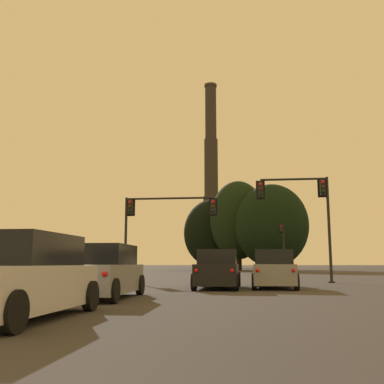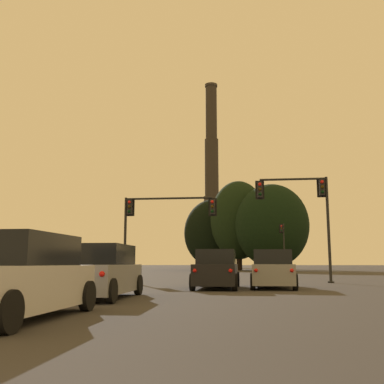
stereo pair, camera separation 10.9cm
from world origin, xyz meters
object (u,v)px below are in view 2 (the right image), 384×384
Objects in this scene: traffic_light_overhead_right at (304,202)px; smokestack at (212,193)px; traffic_light_far_right at (283,240)px; suv_left_lane_third at (16,277)px; suv_left_lane_second at (101,272)px; suv_right_lane_front at (273,270)px; suv_center_lane_front at (217,270)px; traffic_light_overhead_left at (156,216)px.

smokestack reaches higher than traffic_light_overhead_right.
traffic_light_overhead_right is 1.00× the size of traffic_light_far_right.
traffic_light_far_right is 0.12× the size of smokestack.
suv_left_lane_third is 0.99× the size of suv_left_lane_second.
suv_left_lane_third is 0.74× the size of traffic_light_far_right.
suv_right_lane_front is 40.89m from traffic_light_far_right.
suv_center_lane_front is at bearing -126.59° from traffic_light_overhead_right.
suv_left_lane_third is at bearing -100.61° from traffic_light_far_right.
traffic_light_overhead_left reaches higher than suv_left_lane_second.
smokestack reaches higher than traffic_light_far_right.
smokestack is at bearing 92.44° from suv_left_lane_third.
suv_center_lane_front is 41.91m from traffic_light_far_right.
suv_left_lane_second is 0.74× the size of traffic_light_far_right.
suv_right_lane_front is at bearing -95.37° from traffic_light_far_right.
traffic_light_far_right is at bearing 76.65° from suv_left_lane_second.
suv_left_lane_second is (-6.35, -7.40, 0.00)m from suv_right_lane_front.
suv_left_lane_second is (-0.06, 5.97, 0.00)m from suv_left_lane_third.
suv_left_lane_third is (-3.57, -12.68, 0.00)m from suv_center_lane_front.
suv_center_lane_front is 0.73× the size of traffic_light_overhead_right.
traffic_light_overhead_left is 10.05m from traffic_light_overhead_right.
traffic_light_overhead_left is at bearing -88.06° from smokestack.
suv_center_lane_front is at bearing -99.01° from traffic_light_far_right.
suv_right_lane_front is at bearing 14.50° from suv_center_lane_front.
suv_left_lane_third is at bearing -90.85° from suv_left_lane_second.
suv_left_lane_second is at bearing -101.96° from traffic_light_far_right.
traffic_light_overhead_right is at bearing 53.84° from suv_center_lane_front.
suv_right_lane_front is 1.01× the size of suv_center_lane_front.
smokestack is at bearing 94.83° from suv_center_lane_front.
suv_center_lane_front is at bearing -163.96° from suv_right_lane_front.
suv_left_lane_third is at bearing -113.23° from suv_right_lane_front.
traffic_light_far_right reaches higher than suv_left_lane_third.
traffic_light_overhead_right is 34.28m from traffic_light_far_right.
suv_right_lane_front is at bearing 48.00° from suv_left_lane_second.
traffic_light_far_right is 65.95m from smokestack.
suv_center_lane_front is 0.99× the size of suv_left_lane_second.
suv_right_lane_front is 1.00× the size of suv_left_lane_second.
traffic_light_far_right is (6.54, 41.25, 3.45)m from suv_center_lane_front.
suv_center_lane_front is at bearing -85.61° from smokestack.
suv_left_lane_second is (-3.62, -6.72, 0.00)m from suv_center_lane_front.
traffic_light_overhead_right reaches higher than traffic_light_overhead_left.
suv_left_lane_second is at bearing -117.90° from suv_center_lane_front.
suv_left_lane_third is 21.44m from traffic_light_overhead_left.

